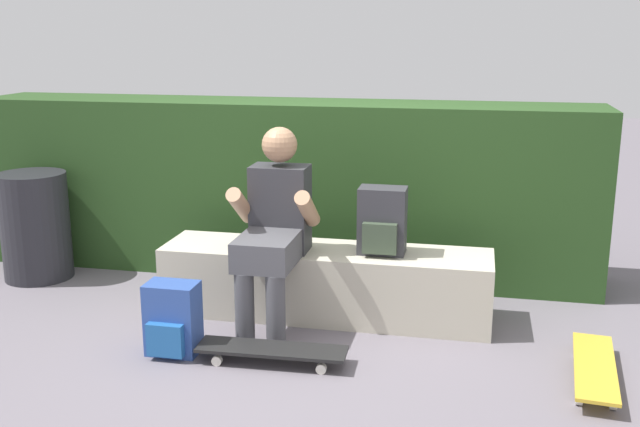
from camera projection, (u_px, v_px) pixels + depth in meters
name	position (u px, v px, depth m)	size (l,w,h in m)	color
ground_plane	(310.00, 343.00, 4.20)	(24.00, 24.00, 0.00)	slate
bench_main	(325.00, 282.00, 4.57)	(2.01, 0.48, 0.42)	#BCB5A0
person_skater	(274.00, 224.00, 4.32)	(0.49, 0.62, 1.17)	#333338
skateboard_near_person	(272.00, 350.00, 3.93)	(0.81, 0.23, 0.09)	black
skateboard_beside_bench	(595.00, 367.00, 3.73)	(0.28, 0.82, 0.09)	gold
backpack_on_bench	(382.00, 222.00, 4.39)	(0.28, 0.23, 0.40)	#333338
backpack_on_ground	(172.00, 320.00, 4.03)	(0.28, 0.23, 0.40)	#2D4C99
hedge_row	(282.00, 187.00, 5.39)	(4.46, 0.64, 1.24)	#25431C
trash_bin	(35.00, 226.00, 5.23)	(0.47, 0.47, 0.76)	#232328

